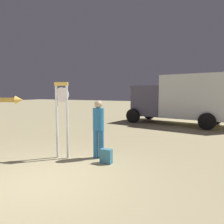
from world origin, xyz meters
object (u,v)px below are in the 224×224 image
at_px(person_near_clock, 98,126).
at_px(box_truck_near, 187,98).
at_px(box_truck_far, 202,96).
at_px(standing_clock, 62,112).
at_px(backpack, 106,156).
at_px(arrow_sign, 1,111).

bearing_deg(person_near_clock, box_truck_near, 79.29).
bearing_deg(box_truck_far, standing_clock, -99.48).
distance_m(person_near_clock, backpack, 0.95).
distance_m(person_near_clock, box_truck_far, 16.58).
relative_size(standing_clock, backpack, 5.61).
bearing_deg(box_truck_near, standing_clock, -106.29).
xyz_separation_m(standing_clock, box_truck_far, (2.83, 16.94, 0.24)).
relative_size(person_near_clock, backpack, 4.29).
bearing_deg(standing_clock, box_truck_far, 80.52).
height_order(standing_clock, arrow_sign, standing_clock).
relative_size(person_near_clock, box_truck_near, 0.26).
xyz_separation_m(arrow_sign, box_truck_far, (4.77, 17.53, 0.25)).
height_order(person_near_clock, backpack, person_near_clock).
xyz_separation_m(arrow_sign, backpack, (3.35, 0.73, -1.18)).
bearing_deg(box_truck_far, box_truck_near, -92.24).
xyz_separation_m(standing_clock, arrow_sign, (-1.94, -0.58, -0.02)).
xyz_separation_m(arrow_sign, box_truck_near, (4.44, 9.13, 0.24)).
height_order(backpack, box_truck_far, box_truck_far).
height_order(backpack, box_truck_near, box_truck_near).
height_order(standing_clock, person_near_clock, standing_clock).
bearing_deg(person_near_clock, box_truck_far, 83.57).
bearing_deg(box_truck_far, person_near_clock, -96.43).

